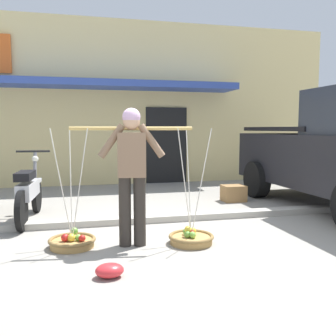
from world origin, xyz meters
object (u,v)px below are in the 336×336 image
at_px(fruit_vendor, 132,168).
at_px(wooden_crate, 233,193).
at_px(motorcycle_second_in_row, 29,193).
at_px(plastic_litter_bag, 110,271).
at_px(fruit_basket_left_side, 191,237).
at_px(fruit_basket_right_side, 72,241).

distance_m(fruit_vendor, wooden_crate, 3.45).
bearing_deg(motorcycle_second_in_row, fruit_vendor, -49.17).
bearing_deg(plastic_litter_bag, fruit_basket_left_side, 37.95).
bearing_deg(fruit_basket_right_side, fruit_basket_left_side, -7.75).
bearing_deg(fruit_basket_right_side, wooden_crate, 36.25).
distance_m(fruit_basket_right_side, motorcycle_second_in_row, 1.69).
relative_size(fruit_basket_right_side, plastic_litter_bag, 5.18).
height_order(fruit_vendor, fruit_basket_left_side, fruit_vendor).
bearing_deg(fruit_vendor, plastic_litter_bag, -110.93).
bearing_deg(wooden_crate, fruit_basket_right_side, -143.75).
bearing_deg(wooden_crate, plastic_litter_bag, -129.46).
height_order(plastic_litter_bag, wooden_crate, wooden_crate).
bearing_deg(motorcycle_second_in_row, wooden_crate, 11.48).
relative_size(fruit_vendor, wooden_crate, 3.85).
bearing_deg(fruit_vendor, motorcycle_second_in_row, 130.83).
relative_size(fruit_basket_right_side, wooden_crate, 3.30).
relative_size(fruit_vendor, plastic_litter_bag, 6.05).
bearing_deg(plastic_litter_bag, wooden_crate, 50.54).
relative_size(fruit_vendor, fruit_basket_right_side, 1.17).
bearing_deg(fruit_basket_right_side, fruit_vendor, -7.71).
distance_m(fruit_basket_right_side, wooden_crate, 3.85).
xyz_separation_m(fruit_basket_left_side, plastic_litter_bag, (-1.09, -0.85, -0.01)).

